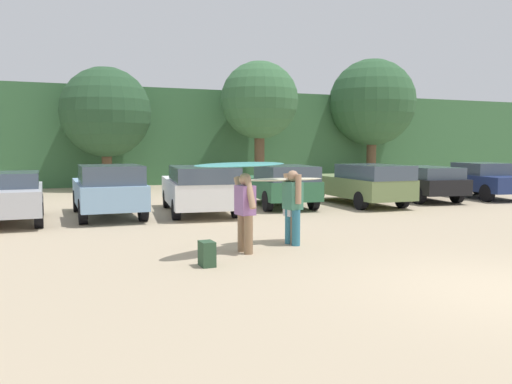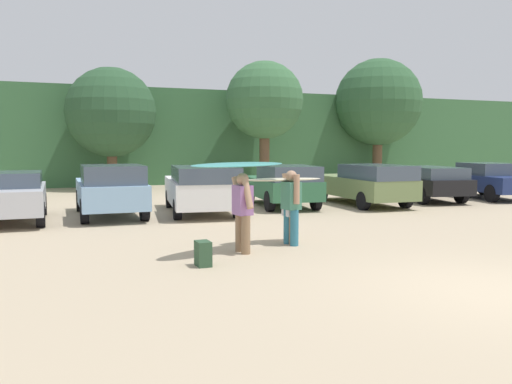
{
  "view_description": "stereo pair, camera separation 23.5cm",
  "coord_description": "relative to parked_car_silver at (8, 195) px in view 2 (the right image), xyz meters",
  "views": [
    {
      "loc": [
        -6.45,
        -5.71,
        2.17
      ],
      "look_at": [
        -1.1,
        6.56,
        0.97
      ],
      "focal_mm": 37.64,
      "sensor_mm": 36.0,
      "label": 1
    },
    {
      "loc": [
        -6.23,
        -5.8,
        2.17
      ],
      "look_at": [
        -1.1,
        6.56,
        0.97
      ],
      "focal_mm": 37.64,
      "sensor_mm": 36.0,
      "label": 2
    }
  ],
  "objects": [
    {
      "name": "ground_plane",
      "position": [
        6.92,
        -10.44,
        -0.76
      ],
      "size": [
        120.0,
        120.0,
        0.0
      ],
      "primitive_type": "plane",
      "color": "tan"
    },
    {
      "name": "hillside_ridge",
      "position": [
        6.92,
        17.81,
        1.79
      ],
      "size": [
        108.0,
        12.0,
        5.11
      ],
      "primitive_type": "cube",
      "color": "#38663D",
      "rests_on": "ground_plane"
    },
    {
      "name": "tree_center",
      "position": [
        4.18,
        10.23,
        2.9
      ],
      "size": [
        4.27,
        4.27,
        5.81
      ],
      "color": "brown",
      "rests_on": "ground_plane"
    },
    {
      "name": "tree_far_left",
      "position": [
        11.92,
        9.66,
        3.65
      ],
      "size": [
        4.04,
        4.04,
        6.46
      ],
      "color": "brown",
      "rests_on": "ground_plane"
    },
    {
      "name": "tree_ridge_back",
      "position": [
        19.82,
        10.8,
        3.87
      ],
      "size": [
        5.15,
        5.15,
        7.22
      ],
      "color": "brown",
      "rests_on": "ground_plane"
    },
    {
      "name": "parked_car_silver",
      "position": [
        0.0,
        0.0,
        0.0
      ],
      "size": [
        2.05,
        4.01,
        1.4
      ],
      "rotation": [
        0.0,
        0.0,
        1.53
      ],
      "color": "silver",
      "rests_on": "ground_plane"
    },
    {
      "name": "parked_car_sky_blue",
      "position": [
        2.77,
        0.08,
        0.06
      ],
      "size": [
        1.97,
        4.44,
        1.57
      ],
      "rotation": [
        0.0,
        0.0,
        1.53
      ],
      "color": "#84ADD1",
      "rests_on": "ground_plane"
    },
    {
      "name": "parked_car_white",
      "position": [
        5.52,
        -0.18,
        0.04
      ],
      "size": [
        2.66,
        4.88,
        1.5
      ],
      "rotation": [
        0.0,
        0.0,
        1.41
      ],
      "color": "white",
      "rests_on": "ground_plane"
    },
    {
      "name": "parked_car_forest_green",
      "position": [
        8.6,
        0.41,
        0.02
      ],
      "size": [
        2.33,
        4.35,
        1.45
      ],
      "rotation": [
        0.0,
        0.0,
        1.43
      ],
      "color": "#2D6642",
      "rests_on": "ground_plane"
    },
    {
      "name": "parked_car_olive_green",
      "position": [
        11.54,
        -0.21,
        0.02
      ],
      "size": [
        2.08,
        4.81,
        1.46
      ],
      "rotation": [
        0.0,
        0.0,
        1.51
      ],
      "color": "#6B7F4C",
      "rests_on": "ground_plane"
    },
    {
      "name": "parked_car_black",
      "position": [
        14.54,
        0.32,
        -0.03
      ],
      "size": [
        2.43,
        4.82,
        1.31
      ],
      "rotation": [
        0.0,
        0.0,
        1.42
      ],
      "color": "black",
      "rests_on": "ground_plane"
    },
    {
      "name": "parked_car_navy",
      "position": [
        17.43,
        -0.08,
        -0.01
      ],
      "size": [
        2.47,
        4.36,
        1.41
      ],
      "rotation": [
        0.0,
        0.0,
        1.4
      ],
      "color": "navy",
      "rests_on": "ground_plane"
    },
    {
      "name": "person_adult",
      "position": [
        4.5,
        -6.38,
        0.14
      ],
      "size": [
        0.33,
        0.83,
        1.6
      ],
      "rotation": [
        0.0,
        0.0,
        3.23
      ],
      "color": "#8C6B4C",
      "rests_on": "ground_plane"
    },
    {
      "name": "person_child",
      "position": [
        5.79,
        -5.86,
        -0.04
      ],
      "size": [
        0.26,
        0.63,
        1.27
      ],
      "rotation": [
        0.0,
        0.0,
        3.23
      ],
      "color": "#8C6B4C",
      "rests_on": "ground_plane"
    },
    {
      "name": "person_companion",
      "position": [
        5.76,
        -5.98,
        0.15
      ],
      "size": [
        0.33,
        0.61,
        1.61
      ],
      "rotation": [
        0.0,
        0.0,
        3.23
      ],
      "color": "teal",
      "rests_on": "ground_plane"
    },
    {
      "name": "surfboard_teal",
      "position": [
        4.44,
        -6.36,
        1.01
      ],
      "size": [
        2.44,
        1.48,
        0.11
      ],
      "rotation": [
        0.0,
        0.0,
        3.52
      ],
      "color": "teal"
    },
    {
      "name": "surfboard_cream",
      "position": [
        5.69,
        -5.72,
        0.64
      ],
      "size": [
        1.82,
        0.58,
        0.09
      ],
      "rotation": [
        0.0,
        0.0,
        3.1
      ],
      "color": "beige"
    },
    {
      "name": "backpack_dropped",
      "position": [
        3.42,
        -7.21,
        -0.53
      ],
      "size": [
        0.24,
        0.34,
        0.45
      ],
      "color": "#2D4C33",
      "rests_on": "ground_plane"
    }
  ]
}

